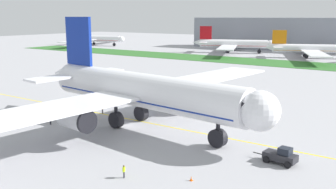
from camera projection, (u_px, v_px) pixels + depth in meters
ground_plane at (127, 126)px, 66.68m from camera, size 600.00×600.00×0.00m
apron_taxi_line at (141, 121)px, 69.72m from camera, size 280.00×0.36×0.01m
grass_median_strip at (299, 65)px, 150.86m from camera, size 320.00×24.00×0.10m
airliner_foreground at (139, 91)px, 65.15m from camera, size 50.91×79.73×18.71m
pushback_tug at (281, 156)px, 49.54m from camera, size 6.09×2.68×2.28m
ground_crew_wingwalker_port at (124, 170)px, 45.16m from camera, size 0.39×0.51×1.59m
ground_crew_marshaller_front at (50, 119)px, 67.40m from camera, size 0.61×0.27×1.74m
ground_crew_wingwalker_starboard at (102, 108)px, 75.19m from camera, size 0.59×0.27×1.68m
traffic_cone_near_nose at (191, 178)px, 44.51m from camera, size 0.36×0.36×0.58m
parked_airliner_far_left at (95, 39)px, 250.06m from camera, size 41.36×67.24×12.81m
parked_airliner_far_centre at (232, 44)px, 199.06m from camera, size 40.14×65.08×13.70m
parked_airliner_far_right at (311, 49)px, 173.95m from camera, size 39.80×65.50×12.58m
terminal_building at (277, 34)px, 220.03m from camera, size 99.50×20.00×18.00m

